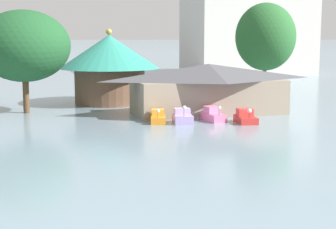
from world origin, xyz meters
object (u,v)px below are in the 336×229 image
at_px(boathouse, 208,88).
at_px(shoreline_tree_mid, 24,46).
at_px(shoreline_tree_right, 266,37).
at_px(background_building_block, 247,26).
at_px(pedal_boat_lavender, 183,117).
at_px(pedal_boat_red, 246,117).
at_px(pedal_boat_orange, 158,118).
at_px(pedal_boat_pink, 213,115).
at_px(green_roof_pavilion, 109,63).

distance_m(boathouse, shoreline_tree_mid, 19.08).
xyz_separation_m(shoreline_tree_right, background_building_block, (15.65, 40.27, 2.09)).
bearing_deg(pedal_boat_lavender, pedal_boat_red, 84.78).
distance_m(pedal_boat_red, shoreline_tree_mid, 23.31).
height_order(pedal_boat_red, shoreline_tree_right, shoreline_tree_right).
bearing_deg(pedal_boat_lavender, background_building_block, 159.30).
distance_m(shoreline_tree_mid, shoreline_tree_right, 29.53).
xyz_separation_m(pedal_boat_red, background_building_block, (25.62, 56.96, 9.29)).
bearing_deg(shoreline_tree_mid, pedal_boat_lavender, -37.46).
distance_m(pedal_boat_orange, shoreline_tree_mid, 16.22).
bearing_deg(boathouse, pedal_boat_lavender, -130.27).
distance_m(pedal_boat_pink, green_roof_pavilion, 17.42).
bearing_deg(shoreline_tree_right, shoreline_tree_mid, -170.36).
xyz_separation_m(pedal_boat_lavender, pedal_boat_pink, (3.13, 0.48, -0.01)).
bearing_deg(green_roof_pavilion, shoreline_tree_mid, -150.20).
bearing_deg(shoreline_tree_mid, pedal_boat_orange, -40.09).
relative_size(pedal_boat_orange, pedal_boat_red, 0.90).
bearing_deg(pedal_boat_red, green_roof_pavilion, -143.37).
xyz_separation_m(shoreline_tree_mid, shoreline_tree_right, (29.10, 4.94, 0.88)).
height_order(pedal_boat_red, green_roof_pavilion, green_roof_pavilion).
height_order(pedal_boat_lavender, pedal_boat_red, pedal_boat_lavender).
bearing_deg(pedal_boat_lavender, green_roof_pavilion, -157.27).
relative_size(pedal_boat_lavender, shoreline_tree_mid, 0.25).
xyz_separation_m(shoreline_tree_mid, background_building_block, (44.74, 45.21, 2.97)).
xyz_separation_m(pedal_boat_orange, shoreline_tree_right, (17.68, 14.56, 7.23)).
relative_size(pedal_boat_orange, pedal_boat_pink, 0.88).
relative_size(shoreline_tree_mid, background_building_block, 0.42).
bearing_deg(shoreline_tree_mid, shoreline_tree_right, 9.64).
relative_size(boathouse, green_roof_pavilion, 1.38).
xyz_separation_m(boathouse, green_roof_pavilion, (-8.30, 10.75, 2.03)).
relative_size(pedal_boat_pink, boathouse, 0.19).
bearing_deg(pedal_boat_pink, boathouse, 158.96).
height_order(pedal_boat_lavender, shoreline_tree_mid, shoreline_tree_mid).
height_order(shoreline_tree_mid, background_building_block, background_building_block).
relative_size(pedal_boat_orange, boathouse, 0.17).
distance_m(pedal_boat_pink, boathouse, 5.21).
distance_m(green_roof_pavilion, shoreline_tree_right, 19.79).
relative_size(pedal_boat_pink, background_building_block, 0.12).
xyz_separation_m(pedal_boat_lavender, pedal_boat_red, (5.58, -1.37, -0.04)).
height_order(pedal_boat_pink, green_roof_pavilion, green_roof_pavilion).
bearing_deg(shoreline_tree_right, background_building_block, 68.77).
relative_size(pedal_boat_lavender, pedal_boat_red, 0.90).
xyz_separation_m(pedal_boat_lavender, background_building_block, (31.20, 55.58, 9.25)).
bearing_deg(pedal_boat_red, shoreline_tree_right, 156.70).
bearing_deg(boathouse, pedal_boat_red, -78.92).
relative_size(pedal_boat_lavender, green_roof_pavilion, 0.23).
distance_m(pedal_boat_red, shoreline_tree_right, 20.74).
xyz_separation_m(green_roof_pavilion, shoreline_tree_mid, (-9.55, -5.47, 2.15)).
distance_m(pedal_boat_orange, pedal_boat_lavender, 2.25).
bearing_deg(green_roof_pavilion, background_building_block, 48.48).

